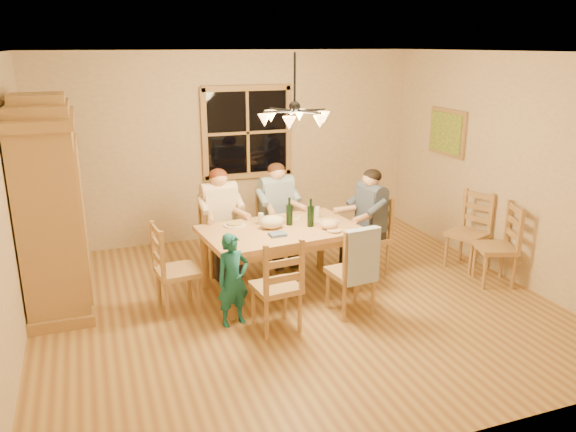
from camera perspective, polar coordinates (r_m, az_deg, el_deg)
name	(u,v)px	position (r m, az deg, el deg)	size (l,w,h in m)	color
floor	(294,303)	(6.35, 0.61, -8.83)	(5.50, 5.50, 0.00)	#966336
ceiling	(295,52)	(5.71, 0.70, 16.32)	(5.50, 5.00, 0.02)	white
wall_back	(234,147)	(8.22, -5.54, 7.02)	(5.50, 0.02, 2.70)	tan
wall_left	(5,212)	(5.58, -26.82, 0.41)	(0.02, 5.00, 2.70)	tan
wall_right	(507,167)	(7.30, 21.36, 4.64)	(0.02, 5.00, 2.70)	tan
window	(247,133)	(8.21, -4.15, 8.45)	(1.30, 0.06, 1.30)	black
painting	(447,133)	(8.16, 15.85, 8.16)	(0.06, 0.78, 0.64)	#9D7044
chandelier	(295,116)	(5.76, 0.67, 10.11)	(0.77, 0.68, 0.71)	black
armoire	(52,213)	(6.47, -22.82, 0.30)	(0.66, 1.40, 2.30)	#9D7044
dining_table	(280,237)	(6.43, -0.78, -2.13)	(1.85, 1.25, 0.76)	tan
chair_far_left	(221,249)	(7.12, -6.81, -3.35)	(0.48, 0.46, 0.99)	#A8814A
chair_far_right	(277,240)	(7.40, -1.11, -2.45)	(0.48, 0.46, 0.99)	#A8814A
chair_near_left	(276,301)	(5.70, -1.21, -8.61)	(0.48, 0.46, 0.99)	#A8814A
chair_near_right	(350,285)	(6.09, 6.36, -6.99)	(0.48, 0.46, 0.99)	#A8814A
chair_end_left	(178,284)	(6.18, -11.10, -6.83)	(0.46, 0.48, 0.99)	#A8814A
chair_end_right	(368,250)	(7.13, 8.14, -3.40)	(0.46, 0.48, 0.99)	#A8814A
adult_woman	(220,208)	(6.96, -6.96, 0.80)	(0.42, 0.46, 0.87)	beige
adult_plaid_man	(277,201)	(7.23, -1.13, 1.56)	(0.42, 0.46, 0.87)	#335F8D
adult_slate_man	(370,209)	(6.96, 8.33, 0.75)	(0.46, 0.42, 0.87)	#3C4760
towel	(362,256)	(5.79, 7.48, -4.08)	(0.38, 0.10, 0.58)	#A2B5DB
wine_bottle_a	(289,211)	(6.48, 0.14, 0.49)	(0.08, 0.08, 0.33)	black
wine_bottle_b	(311,213)	(6.43, 2.32, 0.35)	(0.08, 0.08, 0.33)	black
plate_woman	(235,225)	(6.52, -5.44, -0.92)	(0.26, 0.26, 0.02)	white
plate_plaid	(290,217)	(6.79, 0.21, -0.12)	(0.26, 0.26, 0.02)	white
plate_slate	(328,222)	(6.63, 4.09, -0.59)	(0.26, 0.26, 0.02)	white
wine_glass_a	(261,219)	(6.52, -2.77, -0.31)	(0.06, 0.06, 0.14)	silver
wine_glass_b	(317,212)	(6.77, 2.99, 0.36)	(0.06, 0.06, 0.14)	silver
cap	(329,224)	(6.38, 4.22, -0.85)	(0.20, 0.20, 0.11)	#D6B18E
napkin	(278,234)	(6.16, -1.07, -1.89)	(0.18, 0.14, 0.03)	slate
cloth_bundle	(272,222)	(6.38, -1.64, -0.61)	(0.28, 0.22, 0.15)	#C8BB91
child	(233,280)	(5.74, -5.61, -6.47)	(0.36, 0.23, 0.98)	#196670
chair_spare_front	(494,260)	(7.17, 20.21, -4.18)	(0.54, 0.55, 0.99)	#A8814A
chair_spare_back	(466,245)	(7.56, 17.66, -2.86)	(0.55, 0.56, 0.99)	#A8814A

